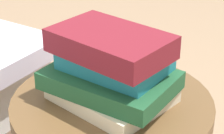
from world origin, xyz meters
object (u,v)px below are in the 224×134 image
(book_forest, at_px, (110,80))
(book_teal, at_px, (114,60))
(book_cream, at_px, (112,93))
(book_maroon, at_px, (110,44))

(book_forest, relative_size, book_teal, 1.25)
(book_teal, bearing_deg, book_cream, 95.93)
(book_forest, bearing_deg, book_teal, -90.45)
(book_forest, xyz_separation_m, book_teal, (0.00, -0.02, 0.04))
(book_cream, xyz_separation_m, book_teal, (0.00, -0.01, 0.08))
(book_forest, bearing_deg, book_maroon, -157.43)
(book_cream, bearing_deg, book_teal, -77.17)
(book_cream, bearing_deg, book_forest, 94.20)
(book_cream, xyz_separation_m, book_forest, (0.00, 0.01, 0.04))
(book_teal, xyz_separation_m, book_maroon, (-0.00, 0.02, 0.05))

